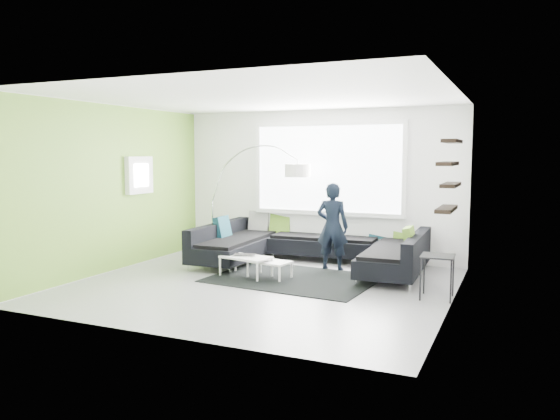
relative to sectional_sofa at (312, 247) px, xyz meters
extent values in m
plane|color=gray|center=(-0.24, -1.55, -0.36)|extent=(5.50, 5.50, 0.00)
cube|color=white|center=(-0.24, 0.95, 1.04)|extent=(5.50, 0.04, 2.80)
cube|color=white|center=(-0.24, -4.05, 1.04)|extent=(5.50, 0.04, 2.80)
cube|color=white|center=(-2.99, -1.55, 1.04)|extent=(0.04, 5.00, 2.80)
cube|color=white|center=(2.51, -1.55, 1.04)|extent=(0.04, 5.00, 2.80)
cube|color=white|center=(-0.24, -1.55, 2.44)|extent=(5.50, 5.00, 0.04)
cube|color=#6B9E33|center=(-2.98, -1.55, 1.04)|extent=(0.01, 5.00, 2.80)
cube|color=white|center=(-0.04, 0.91, 1.34)|extent=(2.96, 0.06, 1.68)
cube|color=white|center=(-2.92, -0.95, 1.24)|extent=(0.12, 0.66, 0.66)
cube|color=black|center=(2.40, -1.15, 1.34)|extent=(0.20, 1.24, 0.95)
cube|color=black|center=(0.00, 0.00, -0.16)|extent=(3.87, 2.47, 0.40)
cube|color=black|center=(0.00, 0.00, 0.19)|extent=(3.87, 2.47, 0.30)
cube|color=#4C7219|center=(0.00, 0.00, 0.25)|extent=(3.41, 0.30, 0.42)
cube|color=black|center=(0.05, -0.96, -0.35)|extent=(2.66, 2.03, 0.01)
cube|color=white|center=(-0.52, -1.09, -0.20)|extent=(1.11, 0.76, 0.33)
cube|color=black|center=(2.29, -1.25, -0.06)|extent=(0.45, 0.45, 0.60)
imported|color=black|center=(0.39, -0.05, 0.39)|extent=(0.60, 0.44, 1.49)
imported|color=black|center=(-0.75, -1.11, -0.01)|extent=(0.49, 0.43, 0.03)
camera|label=1|loc=(3.28, -8.81, 1.62)|focal=35.00mm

